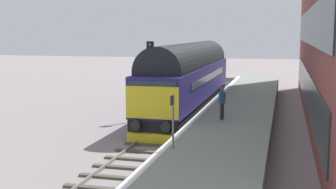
% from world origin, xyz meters
% --- Properties ---
extents(ground_plane, '(140.00, 140.00, 0.00)m').
position_xyz_m(ground_plane, '(0.00, 0.00, 0.00)').
color(ground_plane, gray).
rests_on(ground_plane, ground).
extents(track_main, '(2.50, 60.00, 0.15)m').
position_xyz_m(track_main, '(0.00, 0.00, 0.05)').
color(track_main, gray).
rests_on(track_main, ground).
extents(station_platform, '(4.00, 44.00, 1.01)m').
position_xyz_m(station_platform, '(3.60, 0.00, 0.50)').
color(station_platform, gray).
rests_on(station_platform, ground).
extents(diesel_locomotive, '(2.74, 17.82, 4.68)m').
position_xyz_m(diesel_locomotive, '(0.00, 6.01, 2.48)').
color(diesel_locomotive, black).
rests_on(diesel_locomotive, ground).
extents(signal_post_near, '(0.44, 0.22, 4.82)m').
position_xyz_m(signal_post_near, '(-1.87, 3.35, 2.98)').
color(signal_post_near, gray).
rests_on(signal_post_near, ground).
extents(platform_number_sign, '(0.10, 0.44, 2.05)m').
position_xyz_m(platform_number_sign, '(2.10, -7.08, 2.36)').
color(platform_number_sign, slate).
rests_on(platform_number_sign, station_platform).
extents(waiting_passenger, '(0.41, 0.50, 1.64)m').
position_xyz_m(waiting_passenger, '(3.12, -0.83, 1.99)').
color(waiting_passenger, '#33322F').
rests_on(waiting_passenger, station_platform).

